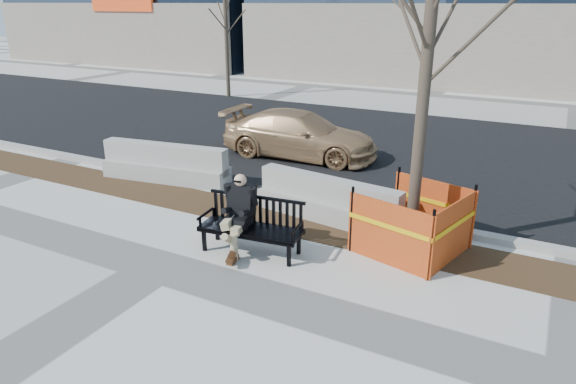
% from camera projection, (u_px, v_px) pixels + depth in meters
% --- Properties ---
extents(ground, '(120.00, 120.00, 0.00)m').
position_uv_depth(ground, '(159.00, 266.00, 8.41)').
color(ground, beige).
rests_on(ground, ground).
extents(mulch_strip, '(40.00, 1.20, 0.02)m').
position_uv_depth(mulch_strip, '(245.00, 212.00, 10.56)').
color(mulch_strip, '#47301C').
rests_on(mulch_strip, ground).
extents(asphalt_street, '(60.00, 10.40, 0.01)m').
position_uv_depth(asphalt_street, '(354.00, 143.00, 15.69)').
color(asphalt_street, black).
rests_on(asphalt_street, ground).
extents(curb, '(60.00, 0.25, 0.12)m').
position_uv_depth(curb, '(268.00, 195.00, 11.33)').
color(curb, '#9E9B93').
rests_on(curb, ground).
extents(bench, '(1.88, 0.86, 0.96)m').
position_uv_depth(bench, '(251.00, 252.00, 8.88)').
color(bench, black).
rests_on(bench, ground).
extents(seated_man, '(0.69, 1.02, 1.34)m').
position_uv_depth(seated_man, '(240.00, 249.00, 9.00)').
color(seated_man, black).
rests_on(seated_man, ground).
extents(tree_fence, '(2.88, 2.88, 5.91)m').
position_uv_depth(tree_fence, '(409.00, 249.00, 8.97)').
color(tree_fence, '#EA551E').
rests_on(tree_fence, ground).
extents(sedan, '(4.43, 2.02, 1.26)m').
position_uv_depth(sedan, '(300.00, 156.00, 14.37)').
color(sedan, tan).
rests_on(sedan, ground).
extents(jersey_barrier_left, '(3.27, 1.10, 0.92)m').
position_uv_depth(jersey_barrier_left, '(167.00, 180.00, 12.43)').
color(jersey_barrier_left, '#A2A098').
rests_on(jersey_barrier_left, ground).
extents(jersey_barrier_right, '(3.11, 1.01, 0.88)m').
position_uv_depth(jersey_barrier_right, '(328.00, 219.00, 10.21)').
color(jersey_barrier_right, '#9D9A93').
rests_on(jersey_barrier_right, ground).
extents(far_tree_left, '(2.05, 2.05, 5.25)m').
position_uv_depth(far_tree_left, '(229.00, 96.00, 23.48)').
color(far_tree_left, '#4B3E30').
rests_on(far_tree_left, ground).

